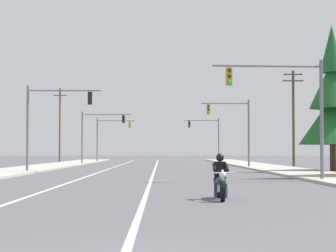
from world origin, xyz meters
name	(u,v)px	position (x,y,z in m)	size (l,w,h in m)	color
lane_stripe_center	(155,169)	(0.11, 45.00, 0.00)	(0.16, 100.00, 0.01)	beige
lane_stripe_left	(109,169)	(-3.83, 45.00, 0.00)	(0.16, 100.00, 0.01)	beige
sidewalk_kerb_right	(284,170)	(10.25, 40.00, 0.07)	(4.40, 110.00, 0.14)	#ADA89E
sidewalk_kerb_left	(22,170)	(-10.25, 40.00, 0.07)	(4.40, 110.00, 0.14)	#ADA89E
motorcycle_with_rider	(220,181)	(2.53, 11.68, 0.59)	(0.70, 2.19, 1.46)	black
traffic_signal_near_right	(289,100)	(7.17, 23.11, 4.15)	(5.69, 0.64, 6.20)	slate
traffic_signal_near_left	(49,115)	(-7.33, 35.61, 4.12)	(5.28, 0.40, 6.20)	slate
traffic_signal_mid_right	(235,123)	(7.34, 47.21, 4.07)	(4.40, 0.42, 6.20)	slate
traffic_signal_mid_left	(97,129)	(-6.98, 64.04, 4.16)	(5.83, 0.40, 6.20)	slate
traffic_signal_far_right	(209,133)	(7.33, 77.79, 4.10)	(4.97, 0.37, 6.20)	slate
traffic_signal_far_left	(108,133)	(-6.84, 78.52, 4.13)	(5.47, 0.56, 6.20)	slate
utility_pole_right_far	(293,115)	(14.04, 53.62, 5.21)	(2.11, 0.26, 9.72)	#4C3828
utility_pole_left_far	(60,123)	(-13.77, 78.73, 5.59)	(1.94, 0.26, 10.50)	brown
conifer_tree_right_verge_far	(332,104)	(13.25, 36.84, 4.98)	(4.94, 4.94, 10.87)	#4C3828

